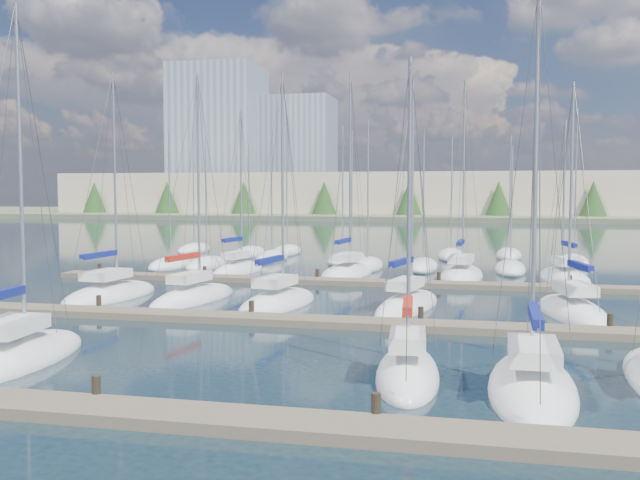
% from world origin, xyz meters
% --- Properties ---
extents(ground, '(400.00, 400.00, 0.00)m').
position_xyz_m(ground, '(0.00, 60.00, 0.00)').
color(ground, '#192B33').
rests_on(ground, ground).
extents(dock_near, '(44.00, 1.93, 1.10)m').
position_xyz_m(dock_near, '(0.00, 2.01, 0.15)').
color(dock_near, '#6B5E4C').
rests_on(dock_near, ground).
extents(dock_mid, '(44.00, 1.93, 1.10)m').
position_xyz_m(dock_mid, '(0.00, 16.01, 0.15)').
color(dock_mid, '#6B5E4C').
rests_on(dock_mid, ground).
extents(dock_far, '(44.00, 1.93, 1.10)m').
position_xyz_m(dock_far, '(0.00, 30.01, 0.15)').
color(dock_far, '#6B5E4C').
rests_on(dock_far, ground).
extents(sailboat_o, '(3.80, 8.51, 15.34)m').
position_xyz_m(sailboat_o, '(-2.75, 35.02, 0.19)').
color(sailboat_o, white).
rests_on(sailboat_o, ground).
extents(sailboat_k, '(3.78, 8.33, 12.39)m').
position_xyz_m(sailboat_k, '(2.96, 21.26, 0.19)').
color(sailboat_k, white).
rests_on(sailboat_k, ground).
extents(sailboat_q, '(3.89, 8.25, 11.60)m').
position_xyz_m(sailboat_q, '(12.16, 35.32, 0.17)').
color(sailboat_q, white).
rests_on(sailboat_q, ground).
extents(sailboat_c, '(3.73, 8.27, 13.41)m').
position_xyz_m(sailboat_c, '(-9.48, 6.87, 0.18)').
color(sailboat_c, white).
rests_on(sailboat_c, ground).
extents(sailboat_j, '(3.77, 7.97, 12.98)m').
position_xyz_m(sailboat_j, '(-3.79, 20.74, 0.18)').
color(sailboat_j, white).
rests_on(sailboat_j, ground).
extents(sailboat_h, '(3.71, 8.27, 13.51)m').
position_xyz_m(sailboat_h, '(-13.91, 21.48, 0.18)').
color(sailboat_h, white).
rests_on(sailboat_h, ground).
extents(sailboat_n, '(3.10, 7.17, 12.75)m').
position_xyz_m(sailboat_n, '(-10.83, 34.48, 0.20)').
color(sailboat_n, white).
rests_on(sailboat_n, ground).
extents(sailboat_i, '(3.41, 8.27, 13.22)m').
position_xyz_m(sailboat_i, '(-8.80, 21.33, 0.19)').
color(sailboat_i, white).
rests_on(sailboat_i, ground).
extents(sailboat_l, '(3.98, 8.27, 12.13)m').
position_xyz_m(sailboat_l, '(11.01, 21.31, 0.18)').
color(sailboat_l, white).
rests_on(sailboat_l, ground).
extents(sailboat_p, '(3.38, 8.77, 14.50)m').
position_xyz_m(sailboat_p, '(5.31, 35.34, 0.18)').
color(sailboat_p, white).
rests_on(sailboat_p, ground).
extents(sailboat_e, '(2.77, 8.17, 12.97)m').
position_xyz_m(sailboat_e, '(8.16, 6.92, 0.18)').
color(sailboat_e, white).
rests_on(sailboat_e, ground).
extents(sailboat_d, '(2.60, 6.69, 11.09)m').
position_xyz_m(sailboat_d, '(4.34, 7.62, 0.19)').
color(sailboat_d, white).
rests_on(sailboat_d, ground).
extents(distant_boats, '(36.93, 20.75, 13.30)m').
position_xyz_m(distant_boats, '(-4.34, 43.76, 0.29)').
color(distant_boats, '#9EA0A5').
rests_on(distant_boats, ground).
extents(shoreline, '(400.00, 60.00, 38.00)m').
position_xyz_m(shoreline, '(-13.29, 149.77, 7.44)').
color(shoreline, '#666B51').
rests_on(shoreline, ground).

